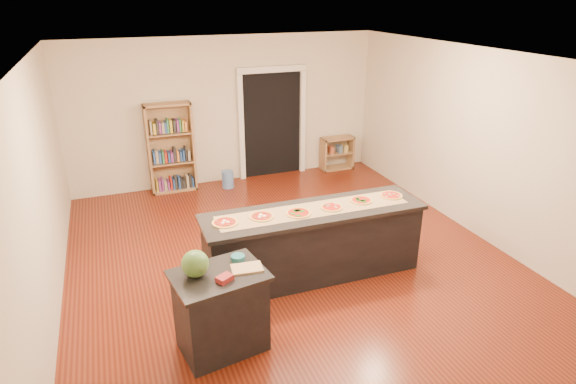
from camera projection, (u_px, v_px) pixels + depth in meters
name	position (u px, v px, depth m)	size (l,w,h in m)	color
room	(293.00, 169.00, 6.23)	(6.00, 7.00, 2.80)	beige
doorway	(272.00, 118.00, 9.59)	(1.40, 0.09, 2.21)	black
kitchen_island	(313.00, 243.00, 6.31)	(2.89, 0.78, 0.95)	black
side_counter	(221.00, 311.00, 4.99)	(0.92, 0.68, 0.91)	black
bookshelf	(171.00, 148.00, 8.91)	(0.84, 0.30, 1.68)	#A47B4F
low_shelf	(337.00, 153.00, 10.23)	(0.69, 0.30, 0.69)	#A47B4F
waste_bin	(228.00, 179.00, 9.30)	(0.23, 0.23, 0.33)	#5377B9
kraft_paper	(314.00, 210.00, 6.13)	(2.51, 0.45, 0.00)	olive
watermelon	(195.00, 264.00, 4.73)	(0.28, 0.28, 0.28)	#144214
cutting_board	(247.00, 268.00, 4.89)	(0.31, 0.21, 0.02)	tan
package_red	(225.00, 278.00, 4.69)	(0.15, 0.11, 0.06)	maroon
package_teal	(238.00, 258.00, 5.05)	(0.15, 0.15, 0.06)	#195966
pizza_a	(225.00, 222.00, 5.76)	(0.30, 0.30, 0.02)	tan
pizza_b	(262.00, 216.00, 5.92)	(0.32, 0.32, 0.02)	tan
pizza_c	(298.00, 213.00, 6.01)	(0.33, 0.33, 0.02)	tan
pizza_d	(331.00, 207.00, 6.17)	(0.28, 0.28, 0.02)	tan
pizza_e	(361.00, 200.00, 6.37)	(0.29, 0.29, 0.02)	tan
pizza_f	(391.00, 195.00, 6.53)	(0.32, 0.32, 0.02)	tan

